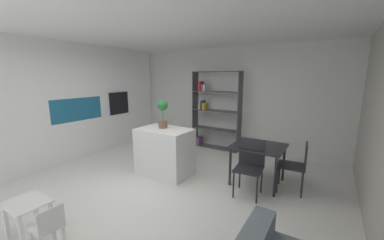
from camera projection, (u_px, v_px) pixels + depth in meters
name	position (u px, v px, depth m)	size (l,w,h in m)	color
ground_plane	(153.00, 188.00, 4.04)	(8.68, 8.68, 0.00)	silver
ceiling_slab	(147.00, 24.00, 3.51)	(6.32, 6.09, 0.06)	white
back_partition	(224.00, 98.00, 6.28)	(6.32, 0.06, 2.74)	silver
tall_cabinet_run_left	(60.00, 103.00, 5.24)	(0.60, 5.49, 2.74)	white
cabinet_niche_splashback	(78.00, 110.00, 5.29)	(0.01, 1.23, 0.54)	#1E6084
built_in_oven	(119.00, 103.00, 6.28)	(0.06, 0.62, 0.61)	black
kitchen_island	(165.00, 151.00, 4.56)	(1.08, 0.69, 0.94)	white
potted_plant_on_island	(163.00, 111.00, 4.50)	(0.21, 0.21, 0.57)	brown
open_bookshelf	(213.00, 111.00, 6.18)	(1.36, 0.31, 2.10)	#4C4C51
child_table	(28.00, 209.00, 2.75)	(0.50, 0.41, 0.47)	white
child_chair_right	(49.00, 227.00, 2.50)	(0.28, 0.28, 0.57)	silver
dining_table	(258.00, 150.00, 4.12)	(0.91, 0.83, 0.73)	#232328
dining_chair_near	(250.00, 162.00, 3.78)	(0.47, 0.47, 0.92)	#232328
dining_chair_window_side	(298.00, 163.00, 3.80)	(0.48, 0.45, 0.87)	#232328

